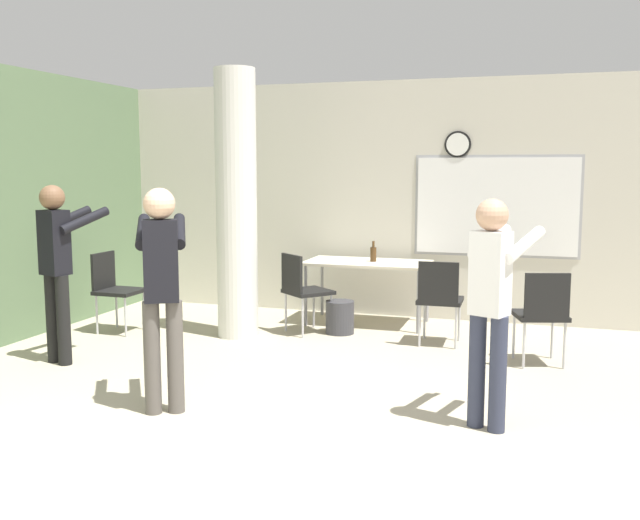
{
  "coord_description": "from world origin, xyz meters",
  "views": [
    {
      "loc": [
        1.71,
        -3.35,
        1.79
      ],
      "look_at": [
        -0.05,
        2.21,
        1.03
      ],
      "focal_mm": 40.0,
      "sensor_mm": 36.0,
      "label": 1
    }
  ],
  "objects_px": {
    "chair_table_left": "(303,287)",
    "chair_table_right": "(440,296)",
    "person_playing_side": "(491,295)",
    "person_watching_back": "(58,259)",
    "chair_mid_room": "(542,310)",
    "chair_by_left_wall": "(114,286)",
    "folding_table": "(368,266)",
    "bottle_on_table": "(373,254)",
    "person_playing_front": "(162,282)"
  },
  "relations": [
    {
      "from": "chair_mid_room",
      "to": "person_watching_back",
      "type": "relative_size",
      "value": 0.53
    },
    {
      "from": "person_playing_side",
      "to": "person_playing_front",
      "type": "distance_m",
      "value": 2.33
    },
    {
      "from": "chair_table_right",
      "to": "person_watching_back",
      "type": "height_order",
      "value": "person_watching_back"
    },
    {
      "from": "bottle_on_table",
      "to": "chair_table_right",
      "type": "height_order",
      "value": "bottle_on_table"
    },
    {
      "from": "bottle_on_table",
      "to": "person_playing_front",
      "type": "xyz_separation_m",
      "value": [
        -0.77,
        -3.36,
        0.16
      ]
    },
    {
      "from": "folding_table",
      "to": "chair_table_right",
      "type": "relative_size",
      "value": 1.61
    },
    {
      "from": "bottle_on_table",
      "to": "chair_table_right",
      "type": "distance_m",
      "value": 1.21
    },
    {
      "from": "person_playing_side",
      "to": "person_playing_front",
      "type": "height_order",
      "value": "person_playing_front"
    },
    {
      "from": "folding_table",
      "to": "chair_by_left_wall",
      "type": "xyz_separation_m",
      "value": [
        -2.54,
        -1.22,
        -0.16
      ]
    },
    {
      "from": "person_playing_side",
      "to": "person_watching_back",
      "type": "relative_size",
      "value": 0.97
    },
    {
      "from": "chair_table_left",
      "to": "bottle_on_table",
      "type": "bearing_deg",
      "value": 48.55
    },
    {
      "from": "person_playing_side",
      "to": "person_watching_back",
      "type": "distance_m",
      "value": 3.91
    },
    {
      "from": "bottle_on_table",
      "to": "chair_table_left",
      "type": "height_order",
      "value": "bottle_on_table"
    },
    {
      "from": "chair_table_left",
      "to": "person_playing_front",
      "type": "distance_m",
      "value": 2.71
    },
    {
      "from": "chair_mid_room",
      "to": "person_playing_side",
      "type": "distance_m",
      "value": 1.82
    },
    {
      "from": "person_playing_front",
      "to": "person_watching_back",
      "type": "bearing_deg",
      "value": 150.69
    },
    {
      "from": "chair_table_left",
      "to": "person_playing_front",
      "type": "bearing_deg",
      "value": -93.37
    },
    {
      "from": "person_playing_front",
      "to": "person_playing_side",
      "type": "bearing_deg",
      "value": 9.37
    },
    {
      "from": "folding_table",
      "to": "chair_table_left",
      "type": "bearing_deg",
      "value": -129.05
    },
    {
      "from": "chair_table_left",
      "to": "person_playing_side",
      "type": "height_order",
      "value": "person_playing_side"
    },
    {
      "from": "chair_mid_room",
      "to": "person_playing_side",
      "type": "relative_size",
      "value": 0.55
    },
    {
      "from": "chair_by_left_wall",
      "to": "person_playing_front",
      "type": "bearing_deg",
      "value": -49.26
    },
    {
      "from": "person_playing_front",
      "to": "chair_by_left_wall",
      "type": "bearing_deg",
      "value": 130.74
    },
    {
      "from": "person_playing_front",
      "to": "bottle_on_table",
      "type": "bearing_deg",
      "value": 77.08
    },
    {
      "from": "chair_mid_room",
      "to": "chair_by_left_wall",
      "type": "height_order",
      "value": "same"
    },
    {
      "from": "chair_mid_room",
      "to": "person_watching_back",
      "type": "xyz_separation_m",
      "value": [
        -4.21,
        -1.23,
        0.45
      ]
    },
    {
      "from": "person_watching_back",
      "to": "person_playing_front",
      "type": "height_order",
      "value": "person_playing_front"
    },
    {
      "from": "chair_table_left",
      "to": "chair_table_right",
      "type": "relative_size",
      "value": 1.0
    },
    {
      "from": "chair_table_right",
      "to": "chair_table_left",
      "type": "bearing_deg",
      "value": 176.64
    },
    {
      "from": "chair_table_left",
      "to": "chair_by_left_wall",
      "type": "distance_m",
      "value": 2.06
    },
    {
      "from": "bottle_on_table",
      "to": "chair_by_left_wall",
      "type": "xyz_separation_m",
      "value": [
        -2.6,
        -1.24,
        -0.3
      ]
    },
    {
      "from": "folding_table",
      "to": "person_playing_side",
      "type": "bearing_deg",
      "value": -61.81
    },
    {
      "from": "chair_mid_room",
      "to": "person_playing_side",
      "type": "height_order",
      "value": "person_playing_side"
    },
    {
      "from": "folding_table",
      "to": "person_watching_back",
      "type": "height_order",
      "value": "person_watching_back"
    },
    {
      "from": "person_playing_side",
      "to": "person_playing_front",
      "type": "bearing_deg",
      "value": -170.63
    },
    {
      "from": "chair_by_left_wall",
      "to": "chair_mid_room",
      "type": "bearing_deg",
      "value": -0.07
    },
    {
      "from": "chair_by_left_wall",
      "to": "person_playing_side",
      "type": "height_order",
      "value": "person_playing_side"
    },
    {
      "from": "person_watching_back",
      "to": "person_playing_front",
      "type": "relative_size",
      "value": 0.99
    },
    {
      "from": "folding_table",
      "to": "chair_mid_room",
      "type": "xyz_separation_m",
      "value": [
        1.92,
        -1.23,
        -0.16
      ]
    },
    {
      "from": "chair_table_right",
      "to": "folding_table",
      "type": "bearing_deg",
      "value": 140.59
    },
    {
      "from": "bottle_on_table",
      "to": "person_playing_front",
      "type": "distance_m",
      "value": 3.45
    },
    {
      "from": "chair_mid_room",
      "to": "chair_by_left_wall",
      "type": "relative_size",
      "value": 1.0
    },
    {
      "from": "person_playing_front",
      "to": "folding_table",
      "type": "bearing_deg",
      "value": 78.04
    },
    {
      "from": "chair_mid_room",
      "to": "person_playing_front",
      "type": "relative_size",
      "value": 0.53
    },
    {
      "from": "chair_by_left_wall",
      "to": "person_playing_side",
      "type": "bearing_deg",
      "value": -22.89
    },
    {
      "from": "chair_mid_room",
      "to": "chair_table_left",
      "type": "xyz_separation_m",
      "value": [
        -2.47,
        0.55,
        0.0
      ]
    },
    {
      "from": "chair_by_left_wall",
      "to": "person_watching_back",
      "type": "relative_size",
      "value": 0.53
    },
    {
      "from": "bottle_on_table",
      "to": "chair_table_left",
      "type": "distance_m",
      "value": 0.98
    },
    {
      "from": "bottle_on_table",
      "to": "chair_mid_room",
      "type": "bearing_deg",
      "value": -33.83
    },
    {
      "from": "chair_table_left",
      "to": "person_watching_back",
      "type": "distance_m",
      "value": 2.53
    }
  ]
}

